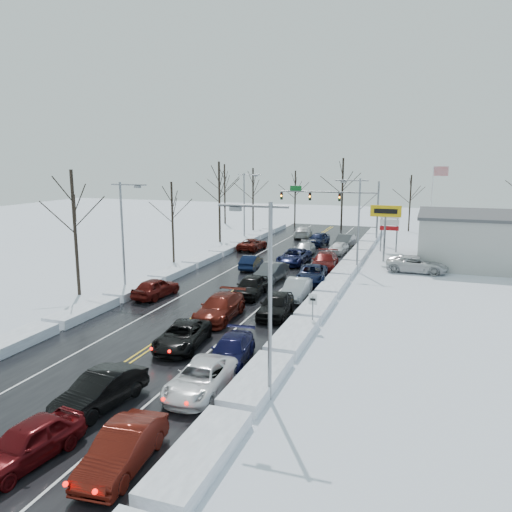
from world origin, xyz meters
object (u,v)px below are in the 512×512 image
at_px(traffic_signal_mast, 339,200).
at_px(oncoming_car_0, 251,269).
at_px(tires_plus_sign, 386,215).
at_px(queued_car_0, 29,462).
at_px(flagpole, 433,198).

height_order(traffic_signal_mast, oncoming_car_0, traffic_signal_mast).
xyz_separation_m(tires_plus_sign, oncoming_car_0, (-12.12, -8.34, -4.99)).
bearing_deg(tires_plus_sign, queued_car_0, -101.95).
xyz_separation_m(queued_car_0, oncoming_car_0, (-3.35, 33.10, 0.00)).
bearing_deg(traffic_signal_mast, oncoming_car_0, -104.00).
distance_m(traffic_signal_mast, oncoming_car_0, 21.66).
bearing_deg(queued_car_0, tires_plus_sign, 85.87).
relative_size(tires_plus_sign, oncoming_car_0, 1.40).
height_order(flagpole, queued_car_0, flagpole).
xyz_separation_m(traffic_signal_mast, queued_car_0, (-1.72, -53.44, -5.48)).
bearing_deg(oncoming_car_0, queued_car_0, 91.13).
distance_m(flagpole, oncoming_car_0, 28.57).
bearing_deg(traffic_signal_mast, tires_plus_sign, -59.54).
distance_m(tires_plus_sign, queued_car_0, 42.65).
height_order(tires_plus_sign, queued_car_0, tires_plus_sign).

